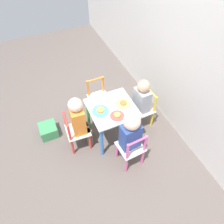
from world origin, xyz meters
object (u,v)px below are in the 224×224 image
(child_back, at_px, (140,101))
(storage_bin, at_px, (49,130))
(plate_right, at_px, (117,116))
(child_front, at_px, (79,119))
(child_right, at_px, (130,133))
(kids_table, at_px, (112,113))
(plate_front, at_px, (100,111))
(chair_yellow, at_px, (143,109))
(chair_red, at_px, (76,132))
(chair_pink, at_px, (131,149))
(chair_orange, at_px, (98,98))
(plate_back, at_px, (123,103))

(child_back, distance_m, storage_bin, 1.21)
(plate_right, distance_m, storage_bin, 0.97)
(child_front, relative_size, plate_right, 4.81)
(child_right, distance_m, plate_right, 0.25)
(child_right, xyz_separation_m, child_back, (-0.41, 0.35, -0.04))
(child_right, bearing_deg, kids_table, -90.00)
(plate_front, bearing_deg, child_back, 92.39)
(child_right, bearing_deg, chair_yellow, -139.67)
(chair_red, bearing_deg, kids_table, -90.00)
(kids_table, relative_size, plate_right, 3.28)
(kids_table, relative_size, storage_bin, 2.34)
(chair_pink, xyz_separation_m, child_front, (-0.47, -0.42, 0.19))
(child_right, height_order, child_back, child_right)
(chair_yellow, distance_m, plate_front, 0.63)
(chair_orange, distance_m, plate_front, 0.53)
(chair_pink, xyz_separation_m, chair_yellow, (-0.47, 0.41, 0.00))
(child_right, xyz_separation_m, plate_front, (-0.38, -0.17, 0.04))
(chair_pink, bearing_deg, child_back, -131.17)
(plate_front, distance_m, storage_bin, 0.80)
(kids_table, distance_m, storage_bin, 0.87)
(chair_yellow, relative_size, plate_front, 2.77)
(child_back, bearing_deg, chair_pink, -40.14)
(chair_orange, bearing_deg, storage_bin, -171.20)
(child_right, height_order, plate_right, child_right)
(chair_yellow, relative_size, child_right, 0.68)
(plate_right, bearing_deg, chair_yellow, 110.36)
(plate_back, bearing_deg, child_front, -92.51)
(chair_orange, relative_size, plate_front, 2.77)
(chair_pink, height_order, child_front, child_front)
(chair_red, relative_size, chair_yellow, 1.00)
(plate_front, xyz_separation_m, plate_back, (0.00, 0.28, 0.00))
(kids_table, height_order, child_front, child_front)
(chair_yellow, bearing_deg, kids_table, -90.00)
(child_front, relative_size, child_right, 0.99)
(plate_right, bearing_deg, child_right, 6.71)
(kids_table, height_order, chair_pink, chair_pink)
(plate_front, bearing_deg, child_right, 23.65)
(child_front, bearing_deg, chair_red, 90.00)
(kids_table, bearing_deg, child_right, 4.29)
(child_front, bearing_deg, chair_orange, -38.73)
(chair_yellow, bearing_deg, child_front, -93.09)
(kids_table, xyz_separation_m, child_front, (-0.02, -0.38, 0.04))
(storage_bin, bearing_deg, child_front, 48.91)
(plate_back, relative_size, storage_bin, 0.79)
(chair_red, xyz_separation_m, child_front, (0.00, 0.06, 0.19))
(child_front, xyz_separation_m, child_back, (0.00, 0.76, -0.02))
(kids_table, bearing_deg, child_front, -93.42)
(chair_orange, bearing_deg, chair_red, -136.81)
(chair_red, xyz_separation_m, chair_orange, (-0.42, 0.44, 0.00))
(plate_front, relative_size, storage_bin, 0.84)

